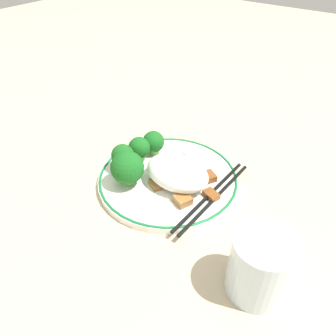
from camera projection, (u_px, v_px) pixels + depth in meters
name	position (u px, v px, depth m)	size (l,w,h in m)	color
ground_plane	(168.00, 182.00, 0.61)	(3.00, 3.00, 0.00)	#C6B28E
plate	(168.00, 178.00, 0.61)	(0.26, 0.26, 0.02)	white
rice_mound	(177.00, 172.00, 0.58)	(0.12, 0.08, 0.05)	white
broccoli_back_left	(153.00, 142.00, 0.65)	(0.04, 0.04, 0.05)	#7FB756
broccoli_back_center	(139.00, 148.00, 0.63)	(0.04, 0.04, 0.05)	#7FB756
broccoli_back_right	(123.00, 156.00, 0.60)	(0.04, 0.04, 0.05)	#7FB756
broccoli_mid_left	(127.00, 168.00, 0.57)	(0.06, 0.06, 0.07)	#7FB756
meat_near_front	(210.00, 196.00, 0.56)	(0.03, 0.03, 0.01)	brown
meat_near_left	(183.00, 161.00, 0.63)	(0.03, 0.03, 0.01)	brown
meat_near_right	(156.00, 183.00, 0.58)	(0.04, 0.03, 0.01)	#9E6633
meat_near_back	(183.00, 200.00, 0.55)	(0.03, 0.03, 0.01)	#9E6633
meat_on_rice_edge	(207.00, 177.00, 0.59)	(0.04, 0.04, 0.01)	brown
chopsticks	(212.00, 196.00, 0.56)	(0.02, 0.21, 0.01)	black
drinking_glass	(260.00, 266.00, 0.41)	(0.08, 0.08, 0.09)	silver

